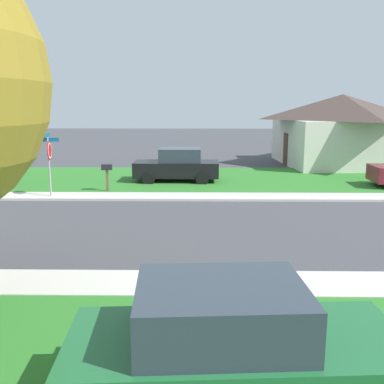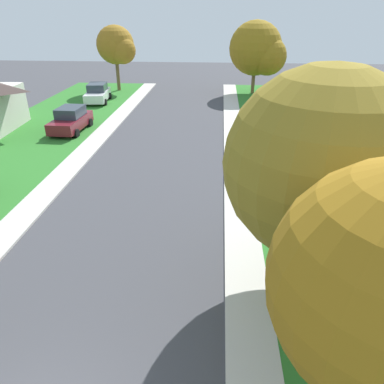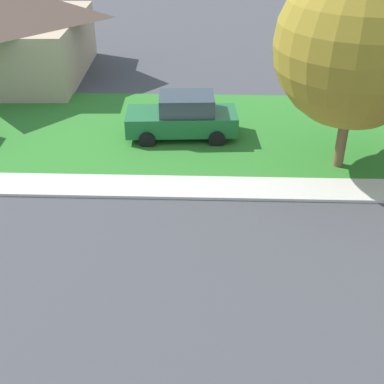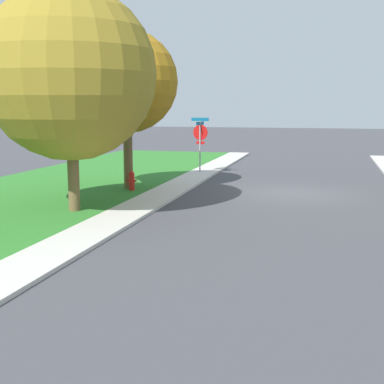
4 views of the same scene
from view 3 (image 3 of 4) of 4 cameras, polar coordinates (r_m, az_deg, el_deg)
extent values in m
cube|color=beige|center=(16.90, -4.44, 0.59)|extent=(1.40, 56.00, 0.10)
cube|color=#2D7528|center=(21.07, -3.15, 7.06)|extent=(8.00, 56.00, 0.08)
cube|color=#1E6033|center=(20.13, -1.17, 7.97)|extent=(2.07, 4.41, 0.76)
cube|color=#2D3842|center=(19.86, -0.61, 9.89)|extent=(1.73, 2.20, 0.68)
cylinder|color=black|center=(19.50, -5.07, 5.83)|extent=(0.28, 0.65, 0.64)
cylinder|color=black|center=(21.14, -4.84, 7.91)|extent=(0.28, 0.65, 0.64)
cylinder|color=black|center=(19.52, 2.81, 5.95)|extent=(0.28, 0.65, 0.64)
cylinder|color=black|center=(21.16, 2.45, 8.02)|extent=(0.28, 0.65, 0.64)
cylinder|color=brown|center=(18.37, 16.52, 6.10)|extent=(0.36, 0.36, 2.46)
sphere|color=olive|center=(17.36, 18.08, 15.36)|extent=(5.31, 5.31, 5.31)
sphere|color=olive|center=(18.86, 19.26, 14.22)|extent=(3.71, 3.71, 3.71)
cube|color=tan|center=(28.71, -19.60, 15.05)|extent=(8.64, 7.49, 3.00)
pyramid|color=brown|center=(28.23, -20.46, 19.50)|extent=(9.26, 8.11, 1.60)
camera|label=1|loc=(24.07, 0.63, 19.95)|focal=41.26mm
camera|label=2|loc=(19.29, 51.65, 18.79)|focal=33.89mm
camera|label=4|loc=(14.27, -44.11, 0.31)|focal=49.19mm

